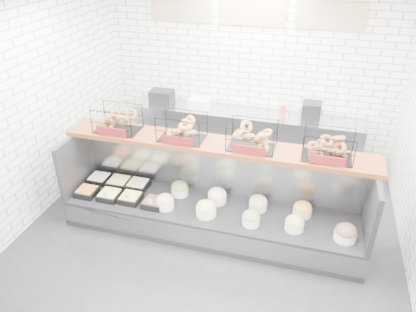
% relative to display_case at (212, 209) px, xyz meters
% --- Properties ---
extents(ground, '(5.50, 5.50, 0.00)m').
position_rel_display_case_xyz_m(ground, '(0.01, -0.34, -0.33)').
color(ground, black).
rests_on(ground, ground).
extents(room_shell, '(5.02, 5.51, 3.01)m').
position_rel_display_case_xyz_m(room_shell, '(0.01, 0.26, 1.73)').
color(room_shell, white).
rests_on(room_shell, ground).
extents(display_case, '(4.00, 0.90, 1.20)m').
position_rel_display_case_xyz_m(display_case, '(0.00, 0.00, 0.00)').
color(display_case, black).
rests_on(display_case, ground).
extents(bagel_shelf, '(4.10, 0.50, 0.40)m').
position_rel_display_case_xyz_m(bagel_shelf, '(0.01, 0.18, 1.05)').
color(bagel_shelf, '#502311').
rests_on(bagel_shelf, display_case).
extents(prep_counter, '(4.00, 0.60, 1.20)m').
position_rel_display_case_xyz_m(prep_counter, '(-0.01, 2.09, 0.14)').
color(prep_counter, '#93969B').
rests_on(prep_counter, ground).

